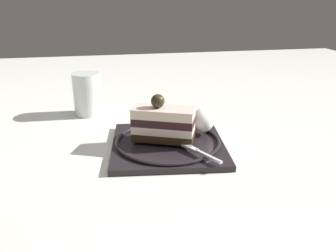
% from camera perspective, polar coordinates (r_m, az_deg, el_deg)
% --- Properties ---
extents(ground_plane, '(2.40, 2.40, 0.00)m').
position_cam_1_polar(ground_plane, '(0.70, -1.89, -4.46)').
color(ground_plane, silver).
extents(dessert_plate, '(0.26, 0.26, 0.02)m').
position_cam_1_polar(dessert_plate, '(0.72, 0.00, -2.96)').
color(dessert_plate, black).
rests_on(dessert_plate, ground_plane).
extents(cake_slice, '(0.14, 0.10, 0.10)m').
position_cam_1_polar(cake_slice, '(0.70, -0.81, 0.52)').
color(cake_slice, '#2F230F').
rests_on(cake_slice, dessert_plate).
extents(whipped_cream_dollop, '(0.05, 0.05, 0.05)m').
position_cam_1_polar(whipped_cream_dollop, '(0.74, 5.84, 0.92)').
color(whipped_cream_dollop, white).
rests_on(whipped_cream_dollop, dessert_plate).
extents(fork, '(0.06, 0.10, 0.00)m').
position_cam_1_polar(fork, '(0.65, 5.30, -4.37)').
color(fork, silver).
rests_on(fork, dessert_plate).
extents(drink_glass_near, '(0.07, 0.07, 0.11)m').
position_cam_1_polar(drink_glass_near, '(0.93, -13.35, 4.90)').
color(drink_glass_near, white).
rests_on(drink_glass_near, ground_plane).
extents(folded_napkin, '(0.12, 0.15, 0.00)m').
position_cam_1_polar(folded_napkin, '(0.50, -26.24, -18.45)').
color(folded_napkin, beige).
rests_on(folded_napkin, ground_plane).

